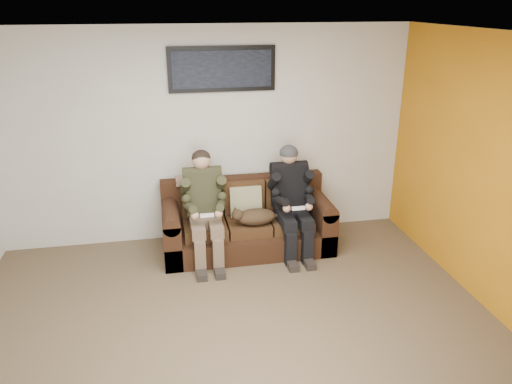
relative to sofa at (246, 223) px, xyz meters
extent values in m
plane|color=brown|center=(-0.40, -1.82, -0.31)|extent=(5.00, 5.00, 0.00)
plane|color=silver|center=(-0.40, -1.82, 2.29)|extent=(5.00, 5.00, 0.00)
plane|color=beige|center=(-0.40, 0.43, 0.99)|extent=(5.00, 0.00, 5.00)
cube|color=black|center=(0.00, -0.07, -0.17)|extent=(2.00, 0.86, 0.27)
cube|color=black|center=(0.00, 0.27, 0.24)|extent=(2.00, 0.18, 0.55)
cube|color=black|center=(-0.90, -0.07, -0.04)|extent=(0.20, 0.86, 0.55)
cube|color=black|center=(0.90, -0.07, -0.04)|extent=(0.20, 0.86, 0.55)
cylinder|color=black|center=(-0.90, -0.07, 0.24)|extent=(0.20, 0.86, 0.20)
cylinder|color=black|center=(0.90, -0.07, 0.24)|extent=(0.20, 0.86, 0.20)
cube|color=#412713|center=(-0.51, -0.12, 0.03)|extent=(0.49, 0.55, 0.13)
cube|color=#412713|center=(-0.51, 0.14, 0.29)|extent=(0.49, 0.13, 0.40)
cube|color=#412713|center=(0.00, -0.12, 0.03)|extent=(0.49, 0.55, 0.13)
cube|color=#412713|center=(0.00, 0.14, 0.29)|extent=(0.49, 0.13, 0.40)
cube|color=#412713|center=(0.51, -0.12, 0.03)|extent=(0.49, 0.55, 0.13)
cube|color=#412713|center=(0.51, 0.14, 0.29)|extent=(0.49, 0.13, 0.40)
cube|color=#9B9165|center=(0.00, 0.04, 0.27)|extent=(0.38, 0.18, 0.38)
cube|color=tan|center=(-0.60, 0.25, 0.51)|extent=(0.41, 0.20, 0.07)
cube|color=brown|center=(-0.51, -0.14, 0.16)|extent=(0.36, 0.30, 0.14)
cube|color=#2F2F1C|center=(-0.51, -0.04, 0.46)|extent=(0.40, 0.30, 0.53)
cylinder|color=#2F2F1C|center=(-0.51, -0.02, 0.67)|extent=(0.44, 0.18, 0.18)
sphere|color=tan|center=(-0.51, 0.00, 0.83)|extent=(0.21, 0.21, 0.21)
cube|color=brown|center=(-0.61, -0.34, 0.15)|extent=(0.15, 0.42, 0.13)
cube|color=brown|center=(-0.41, -0.34, 0.15)|extent=(0.15, 0.42, 0.13)
cube|color=brown|center=(-0.61, -0.54, -0.11)|extent=(0.12, 0.13, 0.40)
cube|color=brown|center=(-0.41, -0.54, -0.11)|extent=(0.12, 0.13, 0.40)
cube|color=black|center=(-0.61, -0.62, -0.27)|extent=(0.11, 0.26, 0.08)
cube|color=black|center=(-0.41, -0.62, -0.27)|extent=(0.11, 0.26, 0.08)
cylinder|color=#2F2F1C|center=(-0.71, -0.11, 0.56)|extent=(0.11, 0.30, 0.28)
cylinder|color=#2F2F1C|center=(-0.31, -0.11, 0.56)|extent=(0.11, 0.30, 0.28)
cylinder|color=#2F2F1C|center=(-0.68, -0.33, 0.40)|extent=(0.14, 0.32, 0.15)
cylinder|color=#2F2F1C|center=(-0.34, -0.33, 0.40)|extent=(0.14, 0.32, 0.15)
sphere|color=tan|center=(-0.64, -0.45, 0.35)|extent=(0.09, 0.09, 0.09)
sphere|color=tan|center=(-0.38, -0.45, 0.35)|extent=(0.09, 0.09, 0.09)
cube|color=white|center=(-0.51, -0.47, 0.35)|extent=(0.15, 0.04, 0.03)
ellipsoid|color=black|center=(-0.51, 0.01, 0.86)|extent=(0.22, 0.22, 0.17)
cube|color=black|center=(0.51, -0.14, 0.16)|extent=(0.36, 0.30, 0.14)
cube|color=black|center=(0.51, -0.04, 0.46)|extent=(0.40, 0.30, 0.53)
cylinder|color=black|center=(0.51, -0.02, 0.67)|extent=(0.44, 0.18, 0.18)
sphere|color=tan|center=(0.51, 0.00, 0.83)|extent=(0.21, 0.21, 0.21)
cube|color=black|center=(0.41, -0.34, 0.15)|extent=(0.15, 0.42, 0.13)
cube|color=black|center=(0.61, -0.34, 0.15)|extent=(0.15, 0.42, 0.13)
cube|color=black|center=(0.41, -0.54, -0.11)|extent=(0.12, 0.13, 0.40)
cube|color=black|center=(0.61, -0.54, -0.11)|extent=(0.12, 0.13, 0.40)
cube|color=black|center=(0.41, -0.62, -0.27)|extent=(0.11, 0.26, 0.08)
cube|color=black|center=(0.61, -0.62, -0.27)|extent=(0.11, 0.26, 0.08)
cylinder|color=black|center=(0.31, -0.11, 0.56)|extent=(0.11, 0.30, 0.28)
cylinder|color=black|center=(0.71, -0.11, 0.56)|extent=(0.11, 0.30, 0.28)
cylinder|color=black|center=(0.34, -0.33, 0.40)|extent=(0.14, 0.32, 0.15)
cylinder|color=black|center=(0.68, -0.33, 0.40)|extent=(0.14, 0.32, 0.15)
sphere|color=tan|center=(0.38, -0.45, 0.35)|extent=(0.09, 0.09, 0.09)
sphere|color=tan|center=(0.64, -0.45, 0.35)|extent=(0.09, 0.09, 0.09)
cube|color=white|center=(0.51, -0.47, 0.35)|extent=(0.15, 0.04, 0.03)
ellipsoid|color=black|center=(0.51, 0.00, 0.86)|extent=(0.22, 0.22, 0.19)
ellipsoid|color=#49321C|center=(0.07, -0.25, 0.19)|extent=(0.47, 0.26, 0.19)
sphere|color=#49321C|center=(-0.15, -0.28, 0.24)|extent=(0.14, 0.14, 0.14)
cone|color=#49321C|center=(-0.17, -0.32, 0.31)|extent=(0.04, 0.04, 0.04)
cone|color=#49321C|center=(-0.17, -0.25, 0.31)|extent=(0.04, 0.04, 0.04)
cylinder|color=#49321C|center=(0.31, -0.20, 0.15)|extent=(0.26, 0.13, 0.08)
cube|color=black|center=(-0.20, 0.40, 1.79)|extent=(1.25, 0.04, 0.52)
cube|color=black|center=(-0.20, 0.37, 1.79)|extent=(1.15, 0.01, 0.42)
camera|label=1|loc=(-0.94, -5.44, 2.54)|focal=35.00mm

